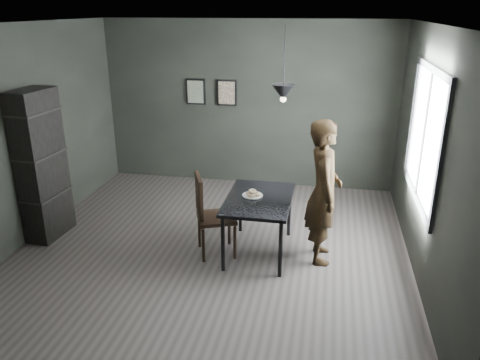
% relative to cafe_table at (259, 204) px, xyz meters
% --- Properties ---
extents(ground, '(5.00, 5.00, 0.00)m').
position_rel_cafe_table_xyz_m(ground, '(-0.60, 0.00, -0.67)').
color(ground, '#332E2C').
rests_on(ground, ground).
extents(back_wall, '(5.00, 0.10, 2.80)m').
position_rel_cafe_table_xyz_m(back_wall, '(-0.60, 2.50, 0.73)').
color(back_wall, black).
rests_on(back_wall, ground).
extents(ceiling, '(5.00, 5.00, 0.02)m').
position_rel_cafe_table_xyz_m(ceiling, '(-0.60, 0.00, 2.13)').
color(ceiling, silver).
rests_on(ceiling, ground).
extents(window_assembly, '(0.04, 1.96, 1.56)m').
position_rel_cafe_table_xyz_m(window_assembly, '(1.87, 0.20, 0.93)').
color(window_assembly, white).
rests_on(window_assembly, ground).
extents(cafe_table, '(0.80, 1.20, 0.75)m').
position_rel_cafe_table_xyz_m(cafe_table, '(0.00, 0.00, 0.00)').
color(cafe_table, black).
rests_on(cafe_table, ground).
extents(white_plate, '(0.23, 0.23, 0.01)m').
position_rel_cafe_table_xyz_m(white_plate, '(-0.09, 0.03, 0.08)').
color(white_plate, white).
rests_on(white_plate, cafe_table).
extents(donut_pile, '(0.18, 0.18, 0.08)m').
position_rel_cafe_table_xyz_m(donut_pile, '(-0.09, 0.03, 0.12)').
color(donut_pile, beige).
rests_on(donut_pile, white_plate).
extents(woman, '(0.49, 0.69, 1.78)m').
position_rel_cafe_table_xyz_m(woman, '(0.78, -0.00, 0.22)').
color(woman, black).
rests_on(woman, ground).
extents(wood_chair, '(0.60, 0.60, 1.06)m').
position_rel_cafe_table_xyz_m(wood_chair, '(-0.60, -0.17, -0.07)').
color(wood_chair, black).
rests_on(wood_chair, ground).
extents(shelf_unit, '(0.42, 0.69, 2.01)m').
position_rel_cafe_table_xyz_m(shelf_unit, '(-2.92, -0.06, 0.33)').
color(shelf_unit, black).
rests_on(shelf_unit, ground).
extents(pendant_lamp, '(0.28, 0.28, 0.86)m').
position_rel_cafe_table_xyz_m(pendant_lamp, '(0.25, 0.10, 1.38)').
color(pendant_lamp, black).
rests_on(pendant_lamp, ground).
extents(framed_print_left, '(0.34, 0.04, 0.44)m').
position_rel_cafe_table_xyz_m(framed_print_left, '(-1.50, 2.47, 0.93)').
color(framed_print_left, black).
rests_on(framed_print_left, ground).
extents(framed_print_right, '(0.34, 0.04, 0.44)m').
position_rel_cafe_table_xyz_m(framed_print_right, '(-0.95, 2.47, 0.93)').
color(framed_print_right, black).
rests_on(framed_print_right, ground).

